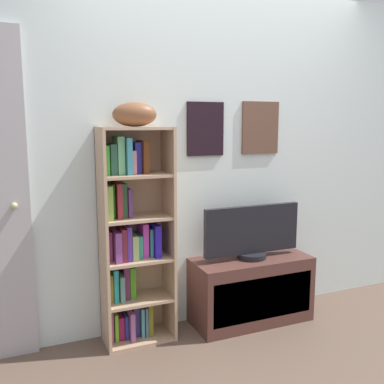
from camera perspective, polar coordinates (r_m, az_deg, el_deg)
The scene contains 5 objects.
back_wall at distance 3.27m, azimuth 3.44°, elevation 4.65°, with size 4.80×0.08×2.51m.
bookshelf at distance 2.98m, azimuth -8.19°, elevation -6.17°, with size 0.48×0.28×1.49m.
football at distance 2.85m, azimuth -7.68°, elevation 10.20°, with size 0.29×0.16×0.16m, color brown.
tv_stand at distance 3.39m, azimuth 7.86°, elevation -12.75°, with size 0.91×0.38×0.50m.
television at distance 3.25m, azimuth 8.03°, elevation -5.36°, with size 0.78×0.22×0.40m.
Camera 1 is at (-1.45, -1.79, 1.51)m, focal length 40.01 mm.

